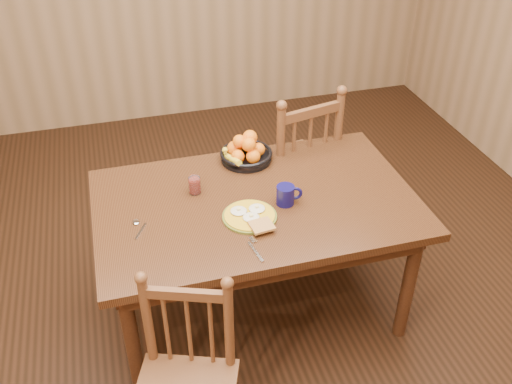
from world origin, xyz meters
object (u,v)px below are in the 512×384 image
object	(u,v)px
dining_table	(256,214)
breakfast_plate	(250,216)
coffee_mug	(286,195)
fruit_bowl	(246,151)
chair_far	(293,167)

from	to	relation	value
dining_table	breakfast_plate	xyz separation A→B (m)	(-0.07, -0.13, 0.10)
breakfast_plate	coffee_mug	size ratio (longest dim) A/B	2.19
dining_table	fruit_bowl	world-z (taller)	fruit_bowl
coffee_mug	fruit_bowl	size ratio (longest dim) A/B	0.46
chair_far	breakfast_plate	bearing A→B (deg)	44.14
coffee_mug	breakfast_plate	bearing A→B (deg)	-160.95
dining_table	chair_far	distance (m)	0.73
breakfast_plate	coffee_mug	bearing A→B (deg)	19.05
dining_table	chair_far	size ratio (longest dim) A/B	1.52
dining_table	coffee_mug	bearing A→B (deg)	-25.17
coffee_mug	fruit_bowl	bearing A→B (deg)	101.37
dining_table	fruit_bowl	bearing A→B (deg)	82.91
breakfast_plate	fruit_bowl	world-z (taller)	fruit_bowl
chair_far	breakfast_plate	distance (m)	0.90
fruit_bowl	coffee_mug	bearing A→B (deg)	-78.63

